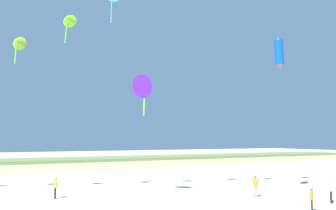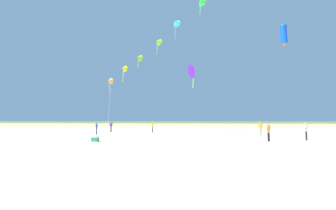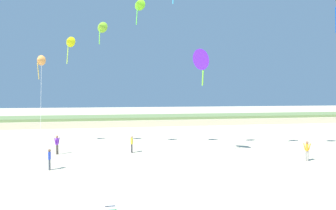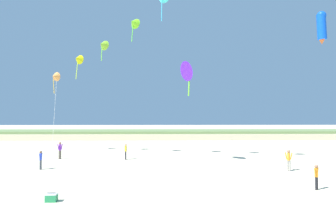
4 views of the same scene
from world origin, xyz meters
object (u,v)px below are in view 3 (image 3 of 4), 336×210
person_far_center (57,143)px  person_near_left (307,149)px  person_near_right (132,143)px  large_kite_low_lead (203,59)px  person_far_right (49,158)px

person_far_center → person_near_left: bearing=-18.8°
person_near_left → person_far_center: (-20.49, 7.00, 0.04)m
person_near_right → large_kite_low_lead: size_ratio=0.48×
person_near_right → person_far_center: 6.76m
person_near_left → large_kite_low_lead: 11.51m
person_near_right → person_far_center: size_ratio=0.93×
person_near_left → person_near_right: (-13.76, 6.41, -0.04)m
person_near_left → person_far_right: size_ratio=1.10×
person_near_left → person_far_center: person_far_center is taller
person_near_right → person_far_right: bearing=-140.0°
person_far_right → large_kite_low_lead: size_ratio=0.45×
large_kite_low_lead → person_near_left: bearing=-27.9°
person_near_left → person_far_right: person_near_left is taller
person_far_right → person_far_center: bearing=94.0°
person_far_right → large_kite_low_lead: 14.98m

